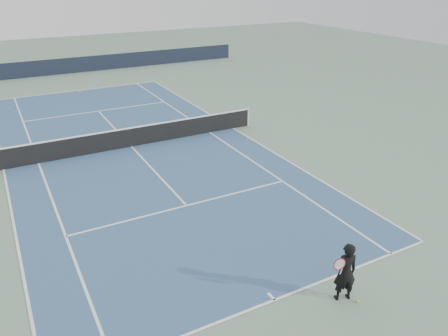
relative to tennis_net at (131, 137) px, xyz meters
name	(u,v)px	position (x,y,z in m)	size (l,w,h in m)	color
ground	(132,147)	(0.00, 0.00, -0.50)	(80.00, 80.00, 0.00)	slate
court_surface	(132,147)	(0.00, 0.00, -0.50)	(10.97, 23.77, 0.01)	#35567D
tennis_net	(131,137)	(0.00, 0.00, 0.00)	(12.90, 0.10, 1.07)	silver
windscreen_far	(62,66)	(0.00, 17.88, 0.10)	(30.00, 0.25, 1.20)	black
tennis_player	(345,272)	(1.55, -12.61, 0.32)	(0.81, 0.60, 1.64)	black
tennis_ball	(358,301)	(1.79, -12.93, -0.47)	(0.07, 0.07, 0.07)	#C9EA30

